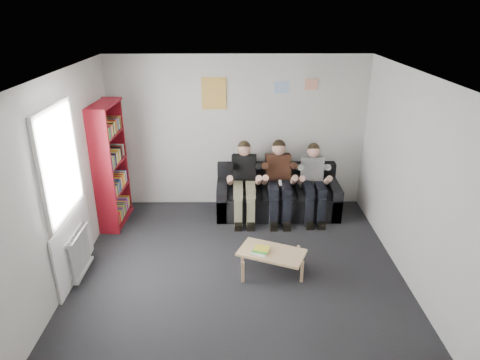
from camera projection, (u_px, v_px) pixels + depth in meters
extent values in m
plane|color=black|center=(239.00, 282.00, 5.75)|extent=(5.00, 5.00, 0.00)
plane|color=silver|center=(239.00, 79.00, 4.71)|extent=(5.00, 5.00, 0.00)
plane|color=silver|center=(238.00, 133.00, 7.54)|extent=(4.50, 0.00, 4.50)
plane|color=silver|center=(242.00, 339.00, 2.93)|extent=(4.50, 0.00, 4.50)
plane|color=silver|center=(55.00, 191.00, 5.21)|extent=(0.00, 5.00, 5.00)
plane|color=silver|center=(421.00, 190.00, 5.26)|extent=(0.00, 5.00, 5.00)
cube|color=black|center=(277.00, 202.00, 7.58)|extent=(2.12, 0.87, 0.40)
cube|color=black|center=(276.00, 174.00, 7.73)|extent=(2.12, 0.19, 0.41)
cube|color=black|center=(222.00, 198.00, 7.54)|extent=(0.17, 0.87, 0.58)
cube|color=black|center=(332.00, 198.00, 7.56)|extent=(0.17, 0.87, 0.58)
cube|color=black|center=(278.00, 191.00, 7.41)|extent=(1.77, 0.60, 0.10)
cube|color=maroon|center=(111.00, 165.00, 6.97)|extent=(0.31, 0.92, 2.05)
cube|color=tan|center=(272.00, 253.00, 5.81)|extent=(0.88, 0.48, 0.04)
cylinder|color=tan|center=(243.00, 272.00, 5.69)|extent=(0.04, 0.04, 0.32)
cylinder|color=tan|center=(302.00, 272.00, 5.70)|extent=(0.04, 0.04, 0.32)
cylinder|color=tan|center=(242.00, 256.00, 6.06)|extent=(0.04, 0.04, 0.32)
cylinder|color=tan|center=(298.00, 255.00, 6.07)|extent=(0.04, 0.04, 0.32)
cube|color=white|center=(259.00, 253.00, 5.76)|extent=(0.20, 0.15, 0.02)
cube|color=green|center=(260.00, 250.00, 5.78)|extent=(0.20, 0.15, 0.02)
cube|color=yellow|center=(262.00, 248.00, 5.81)|extent=(0.20, 0.15, 0.02)
cube|color=black|center=(244.00, 171.00, 7.40)|extent=(0.42, 0.31, 0.59)
sphere|color=tan|center=(244.00, 149.00, 7.21)|extent=(0.23, 0.23, 0.23)
sphere|color=black|center=(244.00, 147.00, 7.21)|extent=(0.22, 0.22, 0.22)
cube|color=#7D7A59|center=(244.00, 189.00, 7.19)|extent=(0.38, 0.48, 0.16)
cube|color=#7D7A59|center=(244.00, 212.00, 7.11)|extent=(0.35, 0.15, 0.50)
cube|color=black|center=(244.00, 225.00, 7.12)|extent=(0.35, 0.27, 0.10)
cube|color=#4B2819|center=(278.00, 170.00, 7.41)|extent=(0.42, 0.31, 0.60)
sphere|color=tan|center=(279.00, 148.00, 7.21)|extent=(0.23, 0.23, 0.23)
sphere|color=black|center=(279.00, 146.00, 7.21)|extent=(0.22, 0.22, 0.22)
cube|color=black|center=(279.00, 189.00, 7.20)|extent=(0.38, 0.49, 0.16)
cube|color=black|center=(280.00, 212.00, 7.10)|extent=(0.36, 0.15, 0.50)
cube|color=black|center=(280.00, 225.00, 7.12)|extent=(0.36, 0.28, 0.11)
cube|color=silver|center=(280.00, 183.00, 7.04)|extent=(0.04, 0.15, 0.04)
cube|color=silver|center=(312.00, 171.00, 7.41)|extent=(0.40, 0.29, 0.56)
sphere|color=tan|center=(314.00, 151.00, 7.23)|extent=(0.22, 0.22, 0.22)
sphere|color=black|center=(314.00, 149.00, 7.23)|extent=(0.21, 0.21, 0.21)
cube|color=black|center=(314.00, 189.00, 7.22)|extent=(0.36, 0.45, 0.15)
cube|color=black|center=(315.00, 211.00, 7.14)|extent=(0.34, 0.14, 0.50)
cube|color=black|center=(315.00, 224.00, 7.16)|extent=(0.34, 0.26, 0.10)
cylinder|color=silver|center=(73.00, 264.00, 5.52)|extent=(0.06, 0.06, 0.60)
cylinder|color=silver|center=(75.00, 261.00, 5.60)|extent=(0.06, 0.06, 0.60)
cylinder|color=silver|center=(77.00, 257.00, 5.67)|extent=(0.06, 0.06, 0.60)
cylinder|color=silver|center=(79.00, 254.00, 5.74)|extent=(0.06, 0.06, 0.60)
cylinder|color=silver|center=(81.00, 251.00, 5.82)|extent=(0.06, 0.06, 0.60)
cylinder|color=silver|center=(83.00, 248.00, 5.89)|extent=(0.06, 0.06, 0.60)
cylinder|color=silver|center=(85.00, 245.00, 5.97)|extent=(0.06, 0.06, 0.60)
cylinder|color=silver|center=(87.00, 242.00, 6.04)|extent=(0.06, 0.06, 0.60)
cube|color=silver|center=(83.00, 270.00, 5.89)|extent=(0.10, 0.64, 0.04)
cube|color=silver|center=(77.00, 235.00, 5.67)|extent=(0.10, 0.64, 0.04)
cube|color=white|center=(58.00, 163.00, 5.28)|extent=(0.02, 1.00, 1.30)
cube|color=white|center=(50.00, 108.00, 5.02)|extent=(0.05, 1.12, 0.06)
cube|color=white|center=(68.00, 212.00, 5.54)|extent=(0.05, 1.12, 0.06)
cube|color=white|center=(74.00, 246.00, 5.74)|extent=(0.03, 1.30, 0.90)
cube|color=#EEE154|center=(214.00, 93.00, 7.26)|extent=(0.42, 0.01, 0.55)
cube|color=#408CDC|center=(282.00, 87.00, 7.23)|extent=(0.25, 0.01, 0.20)
cube|color=#E146B4|center=(311.00, 84.00, 7.22)|extent=(0.22, 0.01, 0.18)
cube|color=silver|center=(178.00, 82.00, 7.17)|extent=(0.20, 0.01, 0.14)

